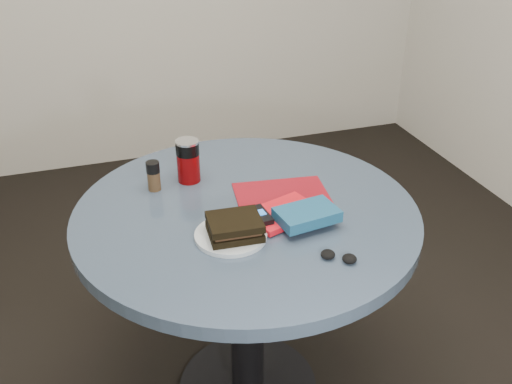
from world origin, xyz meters
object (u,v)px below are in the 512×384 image
object	(u,v)px
table	(247,254)
pepper_grinder	(154,176)
red_book	(283,213)
mp3_player	(259,215)
plate	(231,235)
headphones	(339,257)
soda_can	(188,161)
novel	(307,215)
sandwich	(235,227)
magazine	(282,196)

from	to	relation	value
table	pepper_grinder	distance (m)	0.37
red_book	mp3_player	world-z (taller)	mp3_player
mp3_player	table	bearing A→B (deg)	94.90
plate	headphones	distance (m)	0.29
soda_can	mp3_player	distance (m)	0.34
soda_can	novel	xyz separation A→B (m)	(0.25, -0.36, -0.03)
mp3_player	pepper_grinder	bearing A→B (deg)	130.08
table	soda_can	xyz separation A→B (m)	(-0.12, 0.22, 0.23)
pepper_grinder	novel	distance (m)	0.50
sandwich	mp3_player	xyz separation A→B (m)	(0.08, 0.05, -0.01)
magazine	red_book	distance (m)	0.11
sandwich	magazine	world-z (taller)	sandwich
sandwich	soda_can	size ratio (longest dim) A/B	1.07
plate	magazine	size ratio (longest dim) A/B	0.70
table	pepper_grinder	world-z (taller)	pepper_grinder
plate	novel	bearing A→B (deg)	-3.31
mp3_player	novel	bearing A→B (deg)	-22.12
novel	mp3_player	bearing A→B (deg)	149.72
sandwich	novel	xyz separation A→B (m)	(0.20, -0.00, 0.00)
plate	novel	distance (m)	0.22
sandwich	pepper_grinder	distance (m)	0.37
sandwich	pepper_grinder	bearing A→B (deg)	115.65
plate	headphones	bearing A→B (deg)	-38.38
soda_can	table	bearing A→B (deg)	-61.56
novel	mp3_player	world-z (taller)	novel
magazine	plate	bearing A→B (deg)	-134.70
novel	pepper_grinder	bearing A→B (deg)	129.06
sandwich	pepper_grinder	xyz separation A→B (m)	(-0.16, 0.33, 0.01)
soda_can	mp3_player	xyz separation A→B (m)	(0.13, -0.31, -0.04)
plate	red_book	xyz separation A→B (m)	(0.17, 0.05, 0.01)
red_book	table	bearing A→B (deg)	119.54
sandwich	pepper_grinder	world-z (taller)	pepper_grinder
pepper_grinder	magazine	size ratio (longest dim) A/B	0.34
red_book	mp3_player	bearing A→B (deg)	172.10
soda_can	headphones	xyz separation A→B (m)	(0.27, -0.53, -0.06)
plate	red_book	bearing A→B (deg)	17.23
magazine	table	bearing A→B (deg)	-158.36
pepper_grinder	headphones	distance (m)	0.63
soda_can	novel	world-z (taller)	soda_can
plate	soda_can	bearing A→B (deg)	96.10
plate	magazine	bearing A→B (deg)	37.83
plate	novel	world-z (taller)	novel
table	magazine	world-z (taller)	magazine
soda_can	pepper_grinder	xyz separation A→B (m)	(-0.11, -0.03, -0.02)
pepper_grinder	sandwich	bearing A→B (deg)	-64.35
pepper_grinder	mp3_player	distance (m)	0.38
plate	novel	size ratio (longest dim) A/B	1.18
magazine	red_book	xyz separation A→B (m)	(-0.04, -0.11, 0.01)
table	soda_can	bearing A→B (deg)	118.44
sandwich	soda_can	bearing A→B (deg)	97.34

